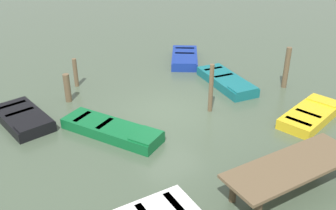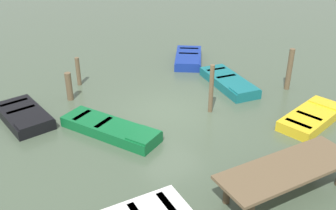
% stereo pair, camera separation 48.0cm
% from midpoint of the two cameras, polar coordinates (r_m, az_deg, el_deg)
% --- Properties ---
extents(ground_plane, '(80.00, 80.00, 0.00)m').
position_cam_midpoint_polar(ground_plane, '(15.69, -0.88, -1.14)').
color(ground_plane, '#475642').
extents(dock_segment, '(4.34, 1.67, 0.95)m').
position_cam_midpoint_polar(dock_segment, '(11.65, 16.75, -8.93)').
color(dock_segment, brown).
rests_on(dock_segment, ground_plane).
extents(rowboat_green, '(2.77, 3.97, 0.46)m').
position_cam_midpoint_polar(rowboat_green, '(14.28, -9.21, -3.65)').
color(rowboat_green, '#0F602D').
rests_on(rowboat_green, ground_plane).
extents(rowboat_teal, '(1.81, 3.62, 0.46)m').
position_cam_midpoint_polar(rowboat_teal, '(18.17, 7.91, 3.50)').
color(rowboat_teal, '#14666B').
rests_on(rowboat_teal, ground_plane).
extents(rowboat_yellow, '(3.25, 1.97, 0.46)m').
position_cam_midpoint_polar(rowboat_yellow, '(15.98, 19.50, -1.41)').
color(rowboat_yellow, gold).
rests_on(rowboat_yellow, ground_plane).
extents(rowboat_blue, '(2.87, 3.24, 0.46)m').
position_cam_midpoint_polar(rowboat_blue, '(20.89, 1.81, 6.97)').
color(rowboat_blue, navy).
rests_on(rowboat_blue, ground_plane).
extents(rowboat_black, '(1.75, 3.01, 0.46)m').
position_cam_midpoint_polar(rowboat_black, '(15.95, -21.45, -1.82)').
color(rowboat_black, black).
rests_on(rowboat_black, ground_plane).
extents(mooring_piling_mid_right, '(0.19, 0.19, 1.34)m').
position_cam_midpoint_polar(mooring_piling_mid_right, '(18.33, -14.24, 4.65)').
color(mooring_piling_mid_right, brown).
rests_on(mooring_piling_mid_right, ground_plane).
extents(mooring_piling_center, '(0.27, 0.27, 1.25)m').
position_cam_midpoint_polar(mooring_piling_center, '(16.96, -15.43, 2.44)').
color(mooring_piling_center, brown).
rests_on(mooring_piling_center, ground_plane).
extents(mooring_piling_far_right, '(0.24, 0.24, 1.92)m').
position_cam_midpoint_polar(mooring_piling_far_right, '(18.28, 16.38, 5.29)').
color(mooring_piling_far_right, brown).
rests_on(mooring_piling_far_right, ground_plane).
extents(mooring_piling_mid_left, '(0.18, 0.18, 2.03)m').
position_cam_midpoint_polar(mooring_piling_mid_left, '(15.46, 5.49, 2.47)').
color(mooring_piling_mid_left, brown).
rests_on(mooring_piling_mid_left, ground_plane).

